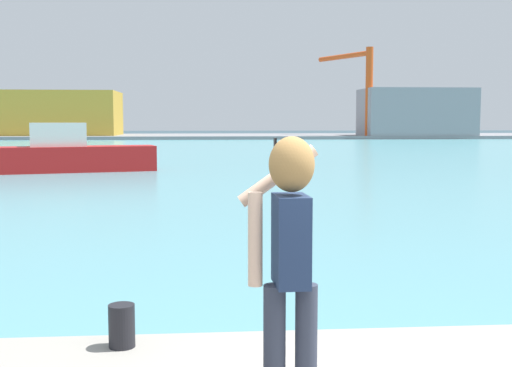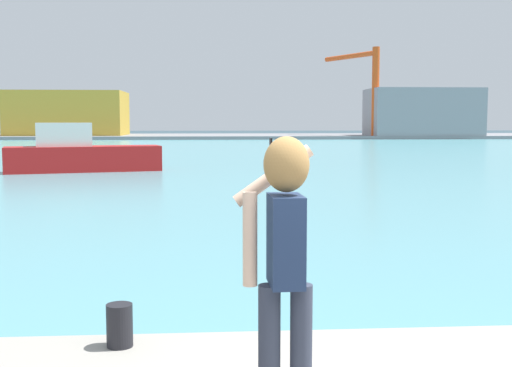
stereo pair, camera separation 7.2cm
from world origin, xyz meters
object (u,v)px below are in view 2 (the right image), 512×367
object	(u,v)px
harbor_bollard	(120,325)
warehouse_right	(422,112)
warehouse_left	(69,113)
port_crane	(367,80)
boat_moored	(80,154)
person_photographer	(284,246)

from	to	relation	value
harbor_bollard	warehouse_right	xyz separation A→B (m)	(30.76, 84.72, 2.87)
warehouse_left	warehouse_right	world-z (taller)	warehouse_right
harbor_bollard	warehouse_right	world-z (taller)	warehouse_right
warehouse_right	port_crane	xyz separation A→B (m)	(-8.09, -0.40, 4.42)
boat_moored	warehouse_right	xyz separation A→B (m)	(36.37, 57.66, 2.85)
person_photographer	warehouse_left	world-z (taller)	warehouse_left
person_photographer	warehouse_left	size ratio (longest dim) A/B	0.11
boat_moored	warehouse_right	bearing A→B (deg)	43.52
warehouse_left	warehouse_right	bearing A→B (deg)	-5.37
harbor_bollard	port_crane	world-z (taller)	port_crane
port_crane	boat_moored	bearing A→B (deg)	-116.29
boat_moored	warehouse_right	world-z (taller)	warehouse_right
warehouse_left	port_crane	bearing A→B (deg)	-6.94
boat_moored	port_crane	world-z (taller)	port_crane
person_photographer	warehouse_right	world-z (taller)	warehouse_right
person_photographer	harbor_bollard	distance (m)	1.96
boat_moored	warehouse_left	xyz separation A→B (m)	(-13.74, 62.37, 2.68)
port_crane	warehouse_left	bearing A→B (deg)	173.06
person_photographer	warehouse_left	xyz separation A→B (m)	(-20.55, 90.71, 1.81)
boat_moored	warehouse_left	bearing A→B (deg)	88.18
harbor_bollard	warehouse_right	distance (m)	90.17
person_photographer	warehouse_right	distance (m)	90.96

